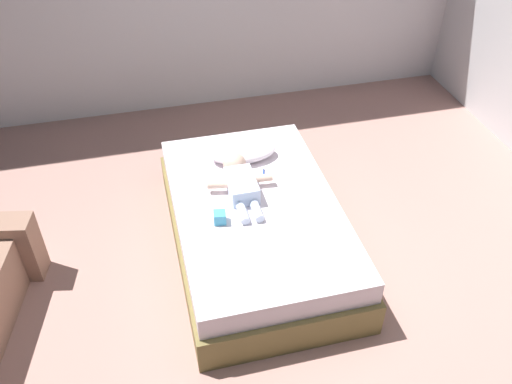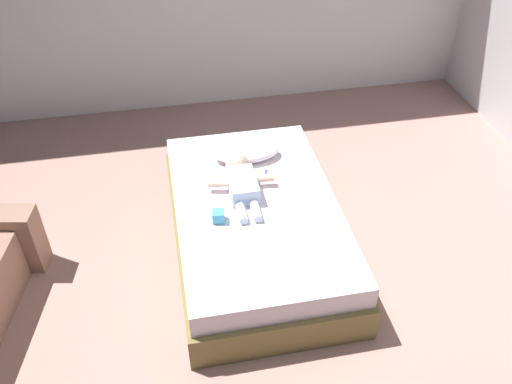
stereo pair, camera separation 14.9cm
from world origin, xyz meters
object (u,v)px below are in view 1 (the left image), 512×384
Objects in this scene: bed at (256,226)px; pillow at (243,152)px; toy_block at (220,217)px; baby at (240,180)px; toothbrush at (263,173)px.

bed is 0.63m from pillow.
baby is at bearing 56.92° from toy_block.
baby is (-0.11, -0.37, 0.01)m from pillow.
bed is 20.74× the size of toy_block.
baby reaches higher than bed.
bed is 0.43m from toy_block.
toothbrush is at bearing 30.49° from baby.
toy_block reaches higher than toothbrush.
toothbrush is (0.14, 0.32, 0.24)m from bed.
baby is 5.44× the size of toothbrush.
toy_block is at bearing -114.82° from pillow.
toy_block is (-0.43, -0.46, 0.03)m from toothbrush.
baby reaches higher than toothbrush.
toothbrush is 0.63m from toy_block.
baby reaches higher than pillow.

